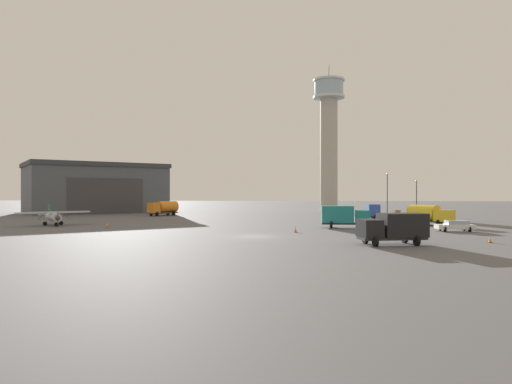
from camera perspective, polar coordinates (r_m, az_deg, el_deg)
ground_plane at (r=49.52m, az=-0.07°, el=-5.71°), size 400.00×400.00×0.00m
control_tower at (r=117.11m, az=9.29°, el=7.40°), size 8.00×8.00×37.93m
hangar at (r=115.56m, az=-19.85°, el=0.47°), size 37.25×35.60×11.75m
airplane_silver at (r=72.34m, az=-24.48°, el=-2.81°), size 8.70×7.90×2.98m
truck_box_black at (r=43.66m, az=17.21°, el=-4.33°), size 6.56×4.21×2.93m
truck_fuel_tanker_orange at (r=94.78m, az=-11.74°, el=-1.96°), size 5.81×6.22×3.02m
truck_flatbed_blue at (r=81.16m, az=15.60°, el=-2.54°), size 7.22×3.44×2.77m
truck_fuel_tanker_yellow at (r=71.06m, az=21.20°, el=-2.65°), size 5.81×7.01×3.00m
truck_box_teal at (r=62.44m, az=11.12°, el=-2.99°), size 6.43×3.40×3.02m
car_white at (r=61.16m, az=24.10°, el=-3.93°), size 4.58×2.46×1.37m
light_post_west at (r=99.23m, az=19.82°, el=-0.21°), size 0.44×0.44×7.55m
light_post_east at (r=99.44m, az=16.42°, el=0.21°), size 0.44×0.44×8.95m
traffic_cone_near_left at (r=65.95m, az=-18.48°, el=-4.00°), size 0.36×0.36×0.68m
traffic_cone_near_right at (r=49.06m, az=27.72°, el=-5.39°), size 0.36×0.36×0.65m
traffic_cone_mid_apron at (r=54.91m, az=5.08°, el=-4.77°), size 0.36×0.36×0.74m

